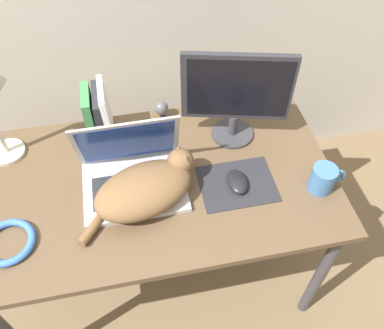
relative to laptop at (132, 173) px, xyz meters
name	(u,v)px	position (x,y,z in m)	size (l,w,h in m)	color
desk	(156,192)	(0.07, -0.01, -0.13)	(1.28, 0.73, 0.71)	brown
laptop	(132,173)	(0.00, 0.00, 0.00)	(0.35, 0.28, 0.28)	#B7B7BC
cat	(146,188)	(0.04, -0.08, 0.01)	(0.42, 0.30, 0.14)	brown
external_monitor	(236,94)	(0.40, 0.16, 0.15)	(0.39, 0.16, 0.37)	#333338
mousepad	(237,184)	(0.36, -0.08, -0.05)	(0.26, 0.21, 0.00)	#232328
computer_mouse	(237,182)	(0.36, -0.08, -0.03)	(0.07, 0.11, 0.03)	black
book_row	(98,114)	(-0.10, 0.27, 0.05)	(0.09, 0.17, 0.22)	#387A42
cable_coil	(8,242)	(-0.41, -0.17, -0.04)	(0.17, 0.17, 0.02)	blue
webcam	(161,108)	(0.15, 0.31, 0.00)	(0.06, 0.06, 0.08)	#232328
mug	(323,179)	(0.64, -0.15, 0.00)	(0.13, 0.09, 0.10)	teal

